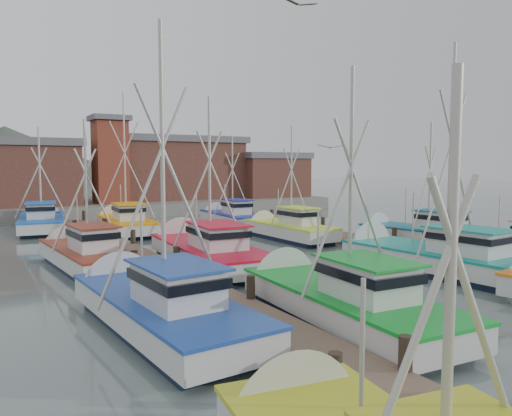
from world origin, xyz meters
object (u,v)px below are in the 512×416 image
lookout_tower (110,159)px  boat_12 (124,223)px  boat_4 (335,299)px  boat_8 (204,251)px

lookout_tower → boat_12: bearing=-100.2°
lookout_tower → boat_4: size_ratio=0.91×
lookout_tower → boat_12: size_ratio=0.78×
lookout_tower → boat_12: (-2.36, -13.12, -4.86)m
lookout_tower → boat_12: 14.19m
boat_4 → boat_12: boat_12 is taller
boat_4 → boat_12: size_ratio=0.86×
boat_4 → boat_8: size_ratio=0.91×
lookout_tower → boat_8: lookout_tower is taller
lookout_tower → boat_8: (-2.14, -27.00, -4.87)m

